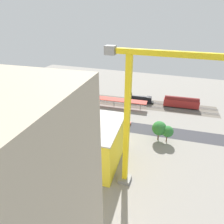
# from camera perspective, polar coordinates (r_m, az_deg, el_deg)

# --- Properties ---
(ground_plane) EXTENTS (174.97, 174.97, 0.00)m
(ground_plane) POSITION_cam_1_polar(r_m,az_deg,el_deg) (95.27, -3.17, -2.02)
(ground_plane) COLOR gray
(ground_plane) RESTS_ON ground
(rail_bed) EXTENTS (109.99, 20.41, 0.01)m
(rail_bed) POSITION_cam_1_polar(r_m,az_deg,el_deg) (114.68, 1.16, 3.23)
(rail_bed) COLOR #665E54
(rail_bed) RESTS_ON ground
(street_asphalt) EXTENTS (109.70, 15.71, 0.01)m
(street_asphalt) POSITION_cam_1_polar(r_m,az_deg,el_deg) (92.37, -4.02, -3.04)
(street_asphalt) COLOR #38383D
(street_asphalt) RESTS_ON ground
(track_rails) EXTENTS (109.16, 13.99, 0.12)m
(track_rails) POSITION_cam_1_polar(r_m,az_deg,el_deg) (114.61, 1.16, 3.31)
(track_rails) COLOR #9E9EA8
(track_rails) RESTS_ON ground
(platform_canopy_near) EXTENTS (64.31, 8.92, 4.29)m
(platform_canopy_near) POSITION_cam_1_polar(r_m,az_deg,el_deg) (110.62, -6.66, 4.43)
(platform_canopy_near) COLOR #A82D23
(platform_canopy_near) RESTS_ON ground
(locomotive) EXTENTS (14.40, 3.81, 5.32)m
(locomotive) POSITION_cam_1_polar(r_m,az_deg,el_deg) (113.33, 8.39, 3.69)
(locomotive) COLOR black
(locomotive) RESTS_ON ground
(passenger_coach) EXTENTS (18.27, 3.96, 6.21)m
(passenger_coach) POSITION_cam_1_polar(r_m,az_deg,el_deg) (111.35, 19.39, 2.73)
(passenger_coach) COLOR black
(passenger_coach) RESTS_ON ground
(freight_coach_far) EXTENTS (16.26, 3.88, 6.06)m
(freight_coach_far) POSITION_cam_1_polar(r_m,az_deg,el_deg) (123.61, -13.13, 5.90)
(freight_coach_far) COLOR black
(freight_coach_far) RESTS_ON ground
(parked_car_0) EXTENTS (4.75, 1.96, 1.65)m
(parked_car_0) POSITION_cam_1_polar(r_m,az_deg,el_deg) (90.88, 4.02, -3.04)
(parked_car_0) COLOR black
(parked_car_0) RESTS_ON ground
(parked_car_1) EXTENTS (4.34, 2.09, 1.74)m
(parked_car_1) POSITION_cam_1_polar(r_m,az_deg,el_deg) (93.48, -0.81, -2.04)
(parked_car_1) COLOR black
(parked_car_1) RESTS_ON ground
(parked_car_2) EXTENTS (4.39, 2.03, 1.74)m
(parked_car_2) POSITION_cam_1_polar(r_m,az_deg,el_deg) (95.71, -4.89, -1.41)
(parked_car_2) COLOR black
(parked_car_2) RESTS_ON ground
(parked_car_3) EXTENTS (4.25, 2.08, 1.70)m
(parked_car_3) POSITION_cam_1_polar(r_m,az_deg,el_deg) (98.95, -9.32, -0.70)
(parked_car_3) COLOR black
(parked_car_3) RESTS_ON ground
(parked_car_4) EXTENTS (4.65, 2.08, 1.70)m
(parked_car_4) POSITION_cam_1_polar(r_m,az_deg,el_deg) (102.34, -12.65, -0.05)
(parked_car_4) COLOR black
(parked_car_4) RESTS_ON ground
(construction_building) EXTENTS (39.02, 22.31, 14.37)m
(construction_building) POSITION_cam_1_polar(r_m,az_deg,el_deg) (70.13, -13.47, -7.52)
(construction_building) COLOR yellow
(construction_building) RESTS_ON ground
(construction_roof_slab) EXTENTS (39.66, 22.95, 0.40)m
(construction_roof_slab) POSITION_cam_1_polar(r_m,az_deg,el_deg) (66.34, -14.14, -2.23)
(construction_roof_slab) COLOR #ADA89E
(construction_roof_slab) RESTS_ON construction_building
(tower_crane) EXTENTS (27.56, 3.60, 39.33)m
(tower_crane) POSITION_cam_1_polar(r_m,az_deg,el_deg) (49.49, 6.87, -0.53)
(tower_crane) COLOR gray
(tower_crane) RESTS_ON ground
(box_truck_0) EXTENTS (8.27, 2.50, 3.42)m
(box_truck_0) POSITION_cam_1_polar(r_m,az_deg,el_deg) (81.41, -0.81, -6.07)
(box_truck_0) COLOR black
(box_truck_0) RESTS_ON ground
(box_truck_1) EXTENTS (9.69, 2.97, 3.55)m
(box_truck_1) POSITION_cam_1_polar(r_m,az_deg,el_deg) (89.06, -14.02, -3.79)
(box_truck_1) COLOR black
(box_truck_1) RESTS_ON ground
(street_tree_0) EXTENTS (6.31, 6.31, 8.08)m
(street_tree_0) POSITION_cam_1_polar(r_m,az_deg,el_deg) (83.78, -2.68, -2.49)
(street_tree_0) COLOR brown
(street_tree_0) RESTS_ON ground
(street_tree_1) EXTENTS (4.47, 4.47, 6.95)m
(street_tree_1) POSITION_cam_1_polar(r_m,az_deg,el_deg) (79.67, 15.79, -5.45)
(street_tree_1) COLOR brown
(street_tree_1) RESTS_ON ground
(street_tree_2) EXTENTS (5.66, 5.66, 8.12)m
(street_tree_2) POSITION_cam_1_polar(r_m,az_deg,el_deg) (79.78, 13.51, -4.61)
(street_tree_2) COLOR brown
(street_tree_2) RESTS_ON ground
(street_tree_3) EXTENTS (4.44, 4.44, 6.34)m
(street_tree_3) POSITION_cam_1_polar(r_m,az_deg,el_deg) (101.02, -20.82, 0.52)
(street_tree_3) COLOR brown
(street_tree_3) RESTS_ON ground
(street_tree_4) EXTENTS (6.32, 6.32, 8.32)m
(street_tree_4) POSITION_cam_1_polar(r_m,az_deg,el_deg) (85.64, -4.37, -1.67)
(street_tree_4) COLOR brown
(street_tree_4) RESTS_ON ground
(traffic_light) EXTENTS (0.50, 0.36, 6.53)m
(traffic_light) POSITION_cam_1_polar(r_m,az_deg,el_deg) (83.77, -0.13, -2.92)
(traffic_light) COLOR #333333
(traffic_light) RESTS_ON ground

